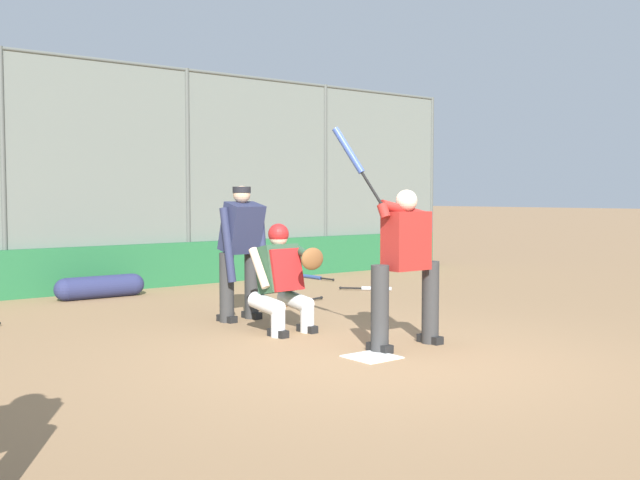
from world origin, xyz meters
TOP-DOWN VIEW (x-y plane):
  - ground_plane at (0.00, 0.00)m, footprint 160.00×160.00m
  - home_plate_marker at (0.00, 0.00)m, footprint 0.43×0.43m
  - backstop_fence at (0.00, -6.32)m, footprint 15.17×0.08m
  - padding_wall at (0.00, -6.22)m, footprint 14.78×0.18m
  - bleachers_beyond at (0.62, -9.17)m, footprint 10.56×3.05m
  - batter_at_plate at (-0.57, -0.14)m, footprint 1.03×0.63m
  - catcher_behind_plate at (-0.10, -1.56)m, footprint 0.64×0.75m
  - umpire_home at (-0.17, -2.52)m, footprint 0.66×0.44m
  - spare_bat_near_backstop at (-3.35, -3.65)m, footprint 0.59×0.67m
  - spare_bat_by_padding at (-1.53, -3.20)m, footprint 0.87×0.28m
  - spare_bat_third_base_side at (-3.66, -5.55)m, footprint 0.08×0.86m
  - equipment_bag_dugout_side at (0.39, -5.52)m, footprint 1.37×0.33m

SIDE VIEW (x-z plane):
  - ground_plane at x=0.00m, z-range 0.00..0.00m
  - home_plate_marker at x=0.00m, z-range 0.00..0.01m
  - spare_bat_third_base_side at x=-3.66m, z-range 0.00..0.07m
  - spare_bat_near_backstop at x=-3.35m, z-range 0.00..0.07m
  - spare_bat_by_padding at x=-1.53m, z-range 0.00..0.07m
  - equipment_bag_dugout_side at x=0.39m, z-range 0.00..0.33m
  - padding_wall at x=0.00m, z-range 0.00..0.72m
  - bleachers_beyond at x=0.62m, z-range -0.31..1.49m
  - catcher_behind_plate at x=-0.10m, z-range 0.02..1.23m
  - batter_at_plate at x=-0.57m, z-range -0.24..1.95m
  - umpire_home at x=-0.17m, z-range 0.06..1.69m
  - backstop_fence at x=0.00m, z-range 0.09..3.76m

